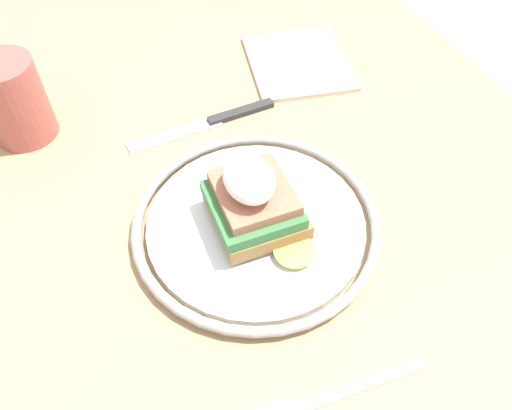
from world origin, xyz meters
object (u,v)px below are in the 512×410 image
Objects in this scene: fork at (329,397)px; cup at (13,99)px; sandwich at (254,200)px; knife at (217,120)px; plate at (256,223)px; napkin at (298,63)px.

cup reaches higher than fork.
cup is (0.23, 0.19, 0.01)m from sandwich.
cup reaches higher than knife.
sandwich is 0.30m from cup.
sandwich is 1.17× the size of cup.
sandwich reaches higher than plate.
napkin is (0.07, -0.14, 0.00)m from knife.
napkin is (0.41, -0.16, 0.00)m from fork.
sandwich is 0.28m from napkin.
cup reaches higher than napkin.
plate is at bearing 146.80° from napkin.
napkin reaches higher than fork.
sandwich reaches higher than knife.
sandwich reaches higher than napkin.
plate is 1.66× the size of napkin.
fork is 1.56× the size of cup.
napkin is (0.23, -0.15, -0.04)m from sandwich.
fork is at bearing 177.16° from plate.
fork is 0.34m from knife.
cup is at bearing 40.78° from plate.
napkin is at bearing -21.57° from fork.
sandwich is 0.76× the size of napkin.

